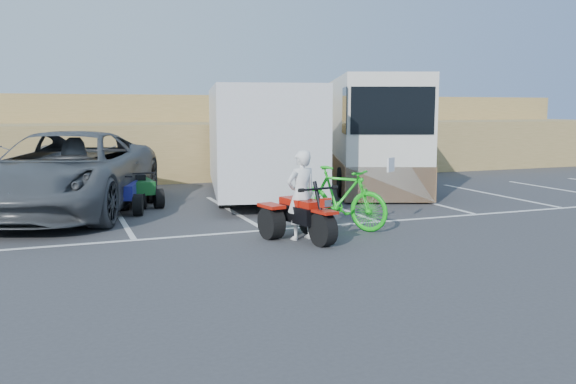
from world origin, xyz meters
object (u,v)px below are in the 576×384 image
object	(u,v)px
quad_atv_blue	(122,213)
red_trike_atv	(305,241)
green_dirt_bike	(340,198)
quad_atv_green	(138,206)
rv_motorhome	(368,139)
grey_pickup	(67,172)
cargo_trailer	(260,139)
rider	(301,195)

from	to	relation	value
quad_atv_blue	red_trike_atv	bearing A→B (deg)	-44.35
green_dirt_bike	quad_atv_green	size ratio (longest dim) A/B	1.51
rv_motorhome	quad_atv_green	distance (m)	8.52
red_trike_atv	grey_pickup	distance (m)	6.67
grey_pickup	cargo_trailer	xyz separation A→B (m)	(5.23, 0.73, 0.70)
rider	cargo_trailer	xyz separation A→B (m)	(1.03, 5.64, 0.82)
red_trike_atv	green_dirt_bike	xyz separation A→B (m)	(1.15, 0.85, 0.66)
red_trike_atv	green_dirt_bike	distance (m)	1.58
rider	quad_atv_green	xyz separation A→B (m)	(-2.46, 5.25, -0.88)
green_dirt_bike	rv_motorhome	distance (m)	8.26
red_trike_atv	quad_atv_blue	world-z (taller)	red_trike_atv
cargo_trailer	rv_motorhome	distance (m)	4.97
rv_motorhome	quad_atv_blue	bearing A→B (deg)	-138.58
rider	quad_atv_green	world-z (taller)	rider
red_trike_atv	rv_motorhome	xyz separation A→B (m)	(5.55, 7.79, 1.50)
green_dirt_bike	quad_atv_blue	size ratio (longest dim) A/B	1.48
rider	cargo_trailer	distance (m)	5.79
rider	green_dirt_bike	distance (m)	1.39
grey_pickup	green_dirt_bike	bearing A→B (deg)	-18.56
rider	quad_atv_blue	distance (m)	5.42
cargo_trailer	quad_atv_blue	xyz separation A→B (m)	(-4.00, -1.20, -1.69)
rv_motorhome	quad_atv_green	world-z (taller)	rv_motorhome
red_trike_atv	quad_atv_green	distance (m)	5.94
rider	green_dirt_bike	xyz separation A→B (m)	(1.18, 0.70, -0.21)
cargo_trailer	quad_atv_green	size ratio (longest dim) A/B	4.87
red_trike_atv	green_dirt_bike	world-z (taller)	green_dirt_bike
cargo_trailer	quad_atv_blue	size ratio (longest dim) A/B	4.76
red_trike_atv	cargo_trailer	bearing A→B (deg)	68.63
rv_motorhome	cargo_trailer	bearing A→B (deg)	-135.34
cargo_trailer	red_trike_atv	bearing A→B (deg)	-87.58
grey_pickup	rv_motorhome	world-z (taller)	rv_motorhome
red_trike_atv	quad_atv_green	world-z (taller)	red_trike_atv
cargo_trailer	rider	bearing A→B (deg)	-88.13
grey_pickup	quad_atv_blue	xyz separation A→B (m)	(1.22, -0.48, -0.99)
grey_pickup	quad_atv_blue	distance (m)	1.65
grey_pickup	cargo_trailer	world-z (taller)	cargo_trailer
cargo_trailer	rv_motorhome	xyz separation A→B (m)	(4.55, 2.00, -0.20)
grey_pickup	rv_motorhome	bearing A→B (deg)	35.13
cargo_trailer	quad_atv_green	bearing A→B (deg)	-161.30
red_trike_atv	cargo_trailer	xyz separation A→B (m)	(1.00, 5.79, 1.69)
quad_atv_blue	rv_motorhome	bearing A→B (deg)	32.99
quad_atv_green	grey_pickup	bearing A→B (deg)	-171.89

